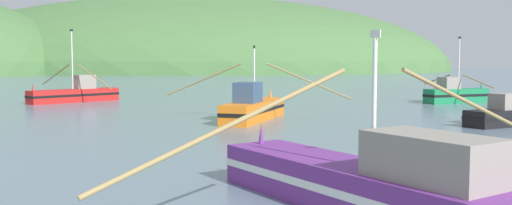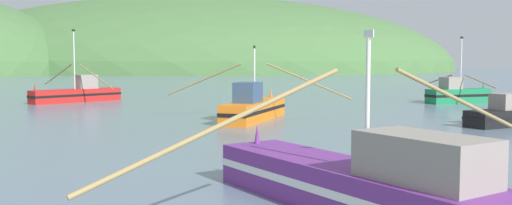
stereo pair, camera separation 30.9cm
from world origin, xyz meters
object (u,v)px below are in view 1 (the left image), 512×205
(fishing_boat_green, at_px, (455,94))
(fishing_boat_red, at_px, (76,94))
(fishing_boat_orange, at_px, (253,108))
(fishing_boat_purple, at_px, (380,187))

(fishing_boat_green, height_order, fishing_boat_red, fishing_boat_red)
(fishing_boat_orange, bearing_deg, fishing_boat_red, 64.99)
(fishing_boat_orange, distance_m, fishing_boat_purple, 24.59)
(fishing_boat_green, distance_m, fishing_boat_red, 38.24)
(fishing_boat_orange, xyz_separation_m, fishing_boat_red, (-18.77, 16.44, -0.03))
(fishing_boat_purple, bearing_deg, fishing_boat_orange, -25.40)
(fishing_boat_purple, height_order, fishing_boat_red, fishing_boat_red)
(fishing_boat_purple, relative_size, fishing_boat_green, 1.42)
(fishing_boat_green, relative_size, fishing_boat_red, 0.89)
(fishing_boat_purple, height_order, fishing_boat_green, fishing_boat_green)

